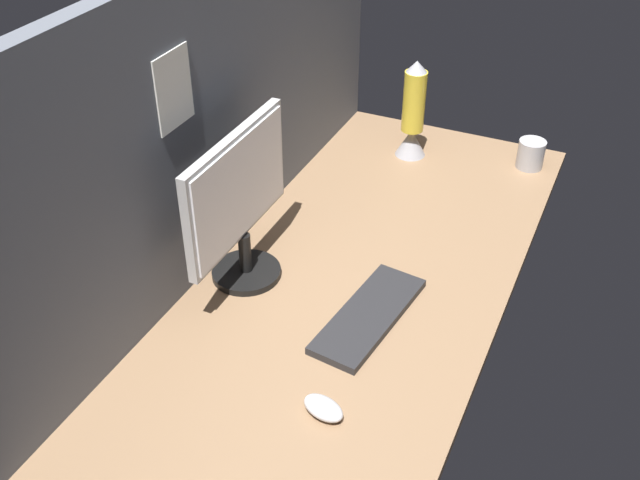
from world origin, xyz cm
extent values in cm
cube|color=#8C6B4C|center=(0.00, 0.00, -1.50)|extent=(180.00, 80.00, 3.00)
cube|color=#565B66|center=(0.00, 37.50, 38.55)|extent=(180.00, 5.00, 77.10)
cube|color=white|center=(-19.27, 34.70, 53.36)|extent=(12.82, 0.40, 17.32)
cylinder|color=black|center=(-11.56, 24.50, 0.90)|extent=(18.00, 18.00, 1.80)
cylinder|color=black|center=(-11.56, 24.50, 7.30)|extent=(3.20, 3.20, 11.00)
cube|color=#B7B7B7|center=(-11.56, 25.50, 26.73)|extent=(43.58, 2.40, 27.85)
cube|color=white|center=(-11.56, 24.10, 26.73)|extent=(41.18, 0.60, 25.45)
cube|color=#262628|center=(-14.03, -10.79, 1.00)|extent=(38.32, 17.44, 2.00)
ellipsoid|color=silver|center=(-45.84, -13.20, 1.70)|extent=(7.97, 10.75, 3.40)
cylinder|color=#B2B2B7|center=(75.83, -30.56, 4.60)|extent=(8.59, 8.59, 9.21)
cone|color=#A5A5AD|center=(67.60, 6.95, 4.52)|extent=(9.94, 9.94, 9.04)
cylinder|color=gold|center=(67.60, 6.95, 18.98)|extent=(7.23, 7.23, 19.89)
cone|color=#A5A5AD|center=(67.60, 6.95, 30.74)|extent=(6.51, 6.51, 3.62)
camera|label=1|loc=(-142.26, -56.82, 120.99)|focal=41.84mm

